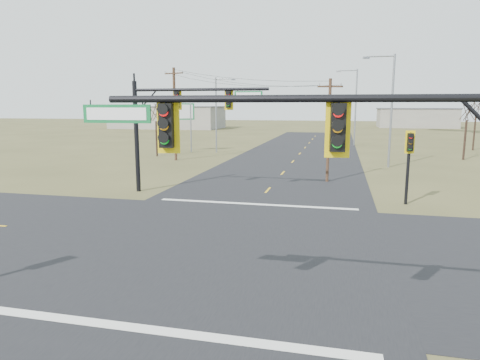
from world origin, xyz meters
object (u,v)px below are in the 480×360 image
mast_arm_far (176,113)px  utility_pole_near (329,128)px  pedestal_signal_ne (409,151)px  streetlight_c (218,111)px  bare_tree_d (477,105)px  streetlight_b (354,103)px  utility_pole_far (175,113)px  highway_sign (181,118)px  streetlight_a (389,105)px  bare_tree_b (159,108)px  bare_tree_c (468,110)px  mast_arm_near (343,153)px  bare_tree_a (156,113)px

mast_arm_far → utility_pole_near: (9.78, 6.80, -1.23)m
pedestal_signal_ne → streetlight_c: (-19.10, 25.48, 1.99)m
pedestal_signal_ne → bare_tree_d: 38.52m
streetlight_b → bare_tree_d: bearing=-4.6°
utility_pole_far → highway_sign: bearing=106.2°
streetlight_a → bare_tree_b: bearing=134.7°
streetlight_c → bare_tree_b: streetlight_c is taller
highway_sign → bare_tree_c: 33.10m
mast_arm_near → bare_tree_c: size_ratio=1.48×
streetlight_c → bare_tree_d: (32.46, 10.55, 0.80)m
streetlight_c → bare_tree_c: bearing=-22.0°
bare_tree_b → utility_pole_near: bearing=-43.6°
pedestal_signal_ne → streetlight_c: bearing=118.4°
streetlight_a → streetlight_c: size_ratio=1.14×
mast_arm_near → bare_tree_c: bearing=65.0°
mast_arm_far → mast_arm_near: bearing=-66.0°
utility_pole_near → streetlight_a: size_ratio=0.74×
pedestal_signal_ne → bare_tree_c: bearing=60.7°
utility_pole_far → streetlight_b: streetlight_b is taller
pedestal_signal_ne → streetlight_a: bearing=80.1°
mast_arm_far → streetlight_a: bearing=39.4°
mast_arm_far → utility_pole_far: size_ratio=0.94×
bare_tree_a → bare_tree_d: bare_tree_d is taller
streetlight_b → pedestal_signal_ne: bearing=-78.1°
mast_arm_far → highway_sign: 26.56m
bare_tree_c → utility_pole_far: bearing=-166.3°
pedestal_signal_ne → highway_sign: size_ratio=0.72×
utility_pole_far → streetlight_a: size_ratio=0.93×
utility_pole_near → bare_tree_c: bearing=51.0°
pedestal_signal_ne → bare_tree_c: size_ratio=0.64×
mast_arm_near → bare_tree_d: (17.29, 53.07, 1.21)m
streetlight_c → bare_tree_a: 8.08m
mast_arm_far → bare_tree_c: 34.13m
utility_pole_near → highway_sign: bearing=136.2°
streetlight_c → bare_tree_c: streetlight_c is taller
bare_tree_a → bare_tree_b: bearing=111.7°
streetlight_b → bare_tree_a: (-22.79, -19.75, -1.20)m
bare_tree_a → bare_tree_b: bare_tree_b is taller
streetlight_a → streetlight_b: bearing=75.6°
mast_arm_near → bare_tree_c: 43.58m
streetlight_a → streetlight_b: 23.34m
bare_tree_d → utility_pole_near: bearing=-122.1°
mast_arm_near → utility_pole_near: 24.03m
mast_arm_near → pedestal_signal_ne: 17.56m
streetlight_a → streetlight_c: (-19.50, 8.98, -0.72)m
mast_arm_near → streetlight_c: 45.15m
pedestal_signal_ne → bare_tree_a: size_ratio=0.69×
pedestal_signal_ne → streetlight_a: streetlight_a is taller
mast_arm_far → utility_pole_far: 18.14m
utility_pole_far → bare_tree_a: 4.62m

